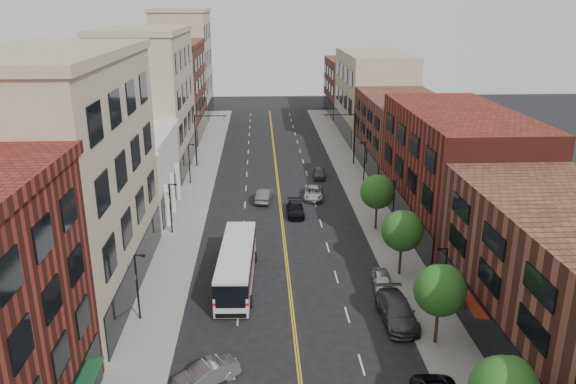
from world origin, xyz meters
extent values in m
cube|color=gray|center=(-10.00, 35.00, 0.07)|extent=(4.00, 110.00, 0.15)
cube|color=gray|center=(10.00, 35.00, 0.07)|extent=(4.00, 110.00, 0.15)
cube|color=tan|center=(-17.00, 13.00, 9.00)|extent=(10.00, 22.00, 18.00)
cube|color=silver|center=(-17.00, 31.00, 4.00)|extent=(10.00, 14.00, 8.00)
cube|color=tan|center=(-17.00, 48.00, 9.00)|extent=(10.00, 20.00, 18.00)
cube|color=brown|center=(-17.00, 68.00, 7.50)|extent=(10.00, 20.00, 15.00)
cube|color=tan|center=(-17.00, 86.00, 10.00)|extent=(10.00, 16.00, 20.00)
cube|color=#572017|center=(17.00, 24.00, 6.00)|extent=(10.00, 22.00, 12.00)
cube|color=brown|center=(17.00, 45.00, 5.00)|extent=(10.00, 20.00, 10.00)
cube|color=tan|center=(17.00, 66.00, 7.00)|extent=(10.00, 22.00, 14.00)
cube|color=brown|center=(17.00, 86.00, 5.50)|extent=(10.00, 18.00, 11.00)
sphere|color=#19581B|center=(9.80, -5.60, 4.55)|extent=(2.04, 2.04, 2.04)
cylinder|color=black|center=(9.30, 4.00, 1.40)|extent=(0.22, 0.22, 2.50)
sphere|color=#19581B|center=(9.30, 4.00, 4.04)|extent=(3.40, 3.40, 3.40)
sphere|color=#19581B|center=(9.80, 4.40, 4.55)|extent=(2.04, 2.04, 2.04)
cylinder|color=black|center=(9.30, 14.00, 1.40)|extent=(0.22, 0.22, 2.50)
sphere|color=#19581B|center=(9.30, 14.00, 4.04)|extent=(3.40, 3.40, 3.40)
sphere|color=#19581B|center=(9.80, 14.40, 4.55)|extent=(2.04, 2.04, 2.04)
cylinder|color=black|center=(9.30, 24.00, 1.40)|extent=(0.22, 0.22, 2.50)
sphere|color=#19581B|center=(9.30, 24.00, 4.04)|extent=(3.40, 3.40, 3.40)
sphere|color=#19581B|center=(9.80, 24.40, 4.55)|extent=(2.04, 2.04, 2.04)
cylinder|color=black|center=(-11.00, 8.00, 2.65)|extent=(0.14, 0.14, 5.00)
cylinder|color=black|center=(-10.65, 8.00, 5.15)|extent=(0.70, 0.10, 0.10)
cube|color=black|center=(-10.40, 8.00, 5.10)|extent=(0.28, 0.14, 0.14)
cube|color=#19592D|center=(-11.00, 8.00, 3.55)|extent=(0.04, 0.55, 0.35)
cylinder|color=black|center=(-11.00, 24.00, 2.65)|extent=(0.14, 0.14, 5.00)
cylinder|color=black|center=(-10.65, 24.00, 5.15)|extent=(0.70, 0.10, 0.10)
cube|color=black|center=(-10.40, 24.00, 5.10)|extent=(0.28, 0.14, 0.14)
cube|color=#19592D|center=(-11.00, 24.00, 3.55)|extent=(0.04, 0.55, 0.35)
cylinder|color=black|center=(-11.00, 40.00, 2.65)|extent=(0.14, 0.14, 5.00)
cylinder|color=black|center=(-10.65, 40.00, 5.15)|extent=(0.70, 0.10, 0.10)
cube|color=black|center=(-10.40, 40.00, 5.10)|extent=(0.28, 0.14, 0.14)
cube|color=#19592D|center=(-11.00, 40.00, 3.55)|extent=(0.04, 0.55, 0.35)
cylinder|color=black|center=(11.00, 8.00, 2.65)|extent=(0.14, 0.14, 5.00)
cylinder|color=black|center=(10.65, 8.00, 5.15)|extent=(0.70, 0.10, 0.10)
cube|color=black|center=(10.40, 8.00, 5.10)|extent=(0.28, 0.14, 0.14)
cube|color=#19592D|center=(11.00, 8.00, 3.55)|extent=(0.04, 0.55, 0.35)
cylinder|color=black|center=(11.00, 24.00, 2.65)|extent=(0.14, 0.14, 5.00)
cylinder|color=black|center=(10.65, 24.00, 5.15)|extent=(0.70, 0.10, 0.10)
cube|color=black|center=(10.40, 24.00, 5.10)|extent=(0.28, 0.14, 0.14)
cube|color=#19592D|center=(11.00, 24.00, 3.55)|extent=(0.04, 0.55, 0.35)
cylinder|color=black|center=(11.00, 40.00, 2.65)|extent=(0.14, 0.14, 5.00)
cylinder|color=black|center=(10.65, 40.00, 5.15)|extent=(0.70, 0.10, 0.10)
cube|color=black|center=(10.40, 40.00, 5.10)|extent=(0.28, 0.14, 0.14)
cube|color=#19592D|center=(11.00, 40.00, 3.55)|extent=(0.04, 0.55, 0.35)
cylinder|color=black|center=(-11.00, 48.00, 3.75)|extent=(0.18, 0.18, 7.20)
cylinder|color=black|center=(-8.80, 48.00, 7.15)|extent=(4.40, 0.12, 0.12)
imported|color=black|center=(-7.00, 48.00, 6.75)|extent=(0.15, 0.18, 0.90)
cylinder|color=black|center=(11.00, 48.00, 3.75)|extent=(0.18, 0.18, 7.20)
cylinder|color=black|center=(8.80, 48.00, 7.15)|extent=(4.40, 0.12, 0.12)
imported|color=black|center=(7.00, 48.00, 6.75)|extent=(0.15, 0.18, 0.90)
cube|color=silver|center=(-4.22, 13.42, 1.61)|extent=(3.02, 11.79, 2.83)
cube|color=black|center=(-4.22, 13.42, 2.29)|extent=(3.06, 11.83, 1.02)
cube|color=#AF1F0C|center=(-4.22, 13.42, 1.32)|extent=(3.06, 11.83, 0.21)
cube|color=black|center=(-4.47, 7.56, 1.85)|extent=(2.14, 0.15, 1.56)
cylinder|color=black|center=(-5.67, 9.58, 0.47)|extent=(0.31, 0.95, 0.94)
cylinder|color=black|center=(-3.10, 9.47, 0.47)|extent=(0.31, 0.95, 0.94)
cylinder|color=black|center=(-5.34, 17.37, 0.47)|extent=(0.31, 0.95, 0.94)
cylinder|color=black|center=(-2.77, 17.26, 0.47)|extent=(0.31, 0.95, 0.94)
imported|color=#9FA2A6|center=(-5.60, 0.73, 0.66)|extent=(4.13, 3.31, 1.32)
imported|color=#434347|center=(7.40, 6.95, 0.82)|extent=(2.40, 5.69, 1.64)
imported|color=silver|center=(7.40, 11.92, 0.63)|extent=(1.83, 3.84, 1.27)
imported|color=#4C4C51|center=(-1.80, 33.11, 0.73)|extent=(2.13, 4.58, 1.45)
imported|color=black|center=(1.50, 28.59, 0.65)|extent=(1.83, 4.46, 1.29)
imported|color=#B6B8BE|center=(3.95, 34.00, 0.66)|extent=(2.61, 4.90, 1.31)
imported|color=#454449|center=(5.49, 42.00, 0.64)|extent=(1.85, 3.90, 1.29)
camera|label=1|loc=(-2.20, -27.79, 21.69)|focal=35.00mm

